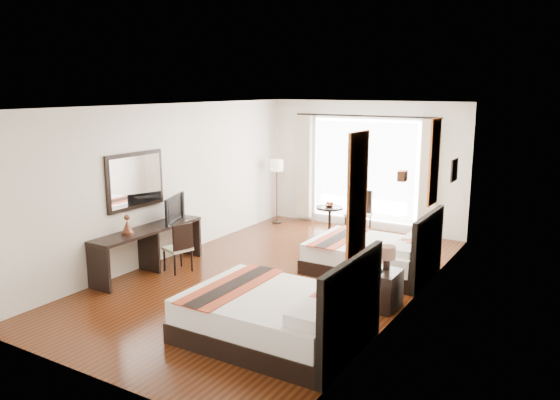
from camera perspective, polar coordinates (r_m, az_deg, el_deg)
The scene contains 29 objects.
floor at distance 9.14m, azimuth -0.45°, elevation -8.03°, with size 4.50×7.50×0.01m, color black.
ceiling at distance 8.61m, azimuth -0.48°, elevation 9.76°, with size 4.50×7.50×0.02m, color white.
wall_headboard at distance 7.86m, azimuth 13.64°, elevation -1.00°, with size 0.01×7.50×2.80m, color silver.
wall_desk at distance 10.10m, azimuth -11.40°, elevation 1.90°, with size 0.01×7.50×2.80m, color silver.
wall_window at distance 12.08m, azimuth 8.86°, elevation 3.57°, with size 4.50×0.01×2.80m, color silver.
wall_entry at distance 6.00m, azimuth -19.58°, elevation -5.31°, with size 4.50×0.01×2.80m, color silver.
window_glass at distance 12.08m, azimuth 8.82°, elevation 3.10°, with size 2.40×0.02×2.20m, color white.
sheer_curtain at distance 12.02m, azimuth 8.71°, elevation 3.06°, with size 2.30×0.02×2.10m, color white.
drape_left at distance 12.60m, azimuth 2.53°, elevation 3.49°, with size 0.35×0.14×2.35m, color #B8AB8F.
drape_right at distance 11.52m, azimuth 15.31°, elevation 2.30°, with size 0.35×0.14×2.35m, color #B8AB8F.
art_panel_near at distance 5.96m, azimuth 8.10°, elevation 0.62°, with size 0.03×0.50×1.35m, color maroon.
art_panel_far at distance 8.77m, azimuth 15.82°, elevation 3.85°, with size 0.03×0.50×1.35m, color maroon.
wall_sconce at distance 7.47m, azimuth 12.67°, elevation 2.46°, with size 0.10×0.14×0.14m, color #4B281A.
mirror_frame at distance 9.45m, azimuth -14.88°, elevation 1.98°, with size 0.04×1.25×0.95m, color black.
mirror_glass at distance 9.43m, azimuth -14.78°, elevation 1.97°, with size 0.01×1.12×0.82m, color white.
bed_near at distance 6.89m, azimuth -0.22°, elevation -11.97°, with size 2.17×1.69×1.22m.
bed_far at distance 9.41m, azimuth 9.79°, elevation -5.71°, with size 2.00×1.56×1.13m.
nightstand at distance 7.97m, azimuth 10.58°, elevation -9.18°, with size 0.45×0.56×0.54m, color black.
table_lamp at distance 7.90m, azimuth 11.11°, elevation -5.61°, with size 0.24×0.24×0.38m.
vase at distance 7.73m, azimuth 10.23°, elevation -7.48°, with size 0.13×0.13×0.14m, color black.
console_desk at distance 9.55m, azimuth -13.54°, elevation -5.08°, with size 0.50×2.20×0.76m, color black.
television at distance 9.77m, azimuth -11.38°, elevation -0.89°, with size 0.82×0.11×0.47m, color black.
bronze_figurine at distance 9.11m, azimuth -15.67°, elevation -2.61°, with size 0.19×0.19×0.29m, color #4B281A, non-canonical shape.
desk_chair at distance 9.48m, azimuth -10.55°, elevation -5.82°, with size 0.49×0.49×0.86m.
floor_lamp at distance 12.40m, azimuth -0.34°, elevation 3.19°, with size 0.30×0.30×1.48m.
side_table at distance 11.47m, azimuth 5.20°, elevation -2.26°, with size 0.55×0.55×0.64m, color black.
fruit_bowl at distance 11.37m, azimuth 5.17°, elevation -0.61°, with size 0.20×0.20×0.05m, color #4C341B.
window_chair at distance 11.63m, azimuth 8.19°, elevation -2.28°, with size 0.49×0.49×0.96m.
jute_rug at distance 11.39m, azimuth 7.15°, elevation -4.04°, with size 1.27×0.86×0.01m, color tan.
Camera 1 is at (4.49, -7.34, 3.09)m, focal length 35.00 mm.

